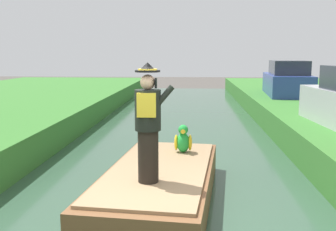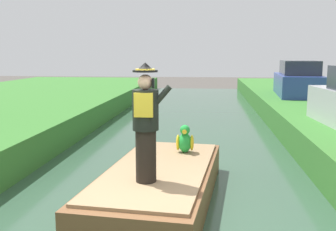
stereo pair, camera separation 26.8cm
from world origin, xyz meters
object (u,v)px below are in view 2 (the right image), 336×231
(person_pirate, at_px, (146,123))
(boat, at_px, (159,184))
(parked_car_blue, at_px, (298,81))
(parrot_plush, at_px, (185,141))

(person_pirate, bearing_deg, boat, 94.70)
(person_pirate, relative_size, parked_car_blue, 0.45)
(person_pirate, bearing_deg, parrot_plush, 87.41)
(boat, bearing_deg, parked_car_blue, 66.52)
(boat, height_order, parrot_plush, parrot_plush)
(person_pirate, distance_m, parrot_plush, 2.06)
(parrot_plush, xyz_separation_m, parked_car_blue, (4.32, 9.75, 0.56))
(boat, distance_m, parrot_plush, 1.28)
(parrot_plush, bearing_deg, person_pirate, -104.64)
(parrot_plush, distance_m, parked_car_blue, 10.68)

